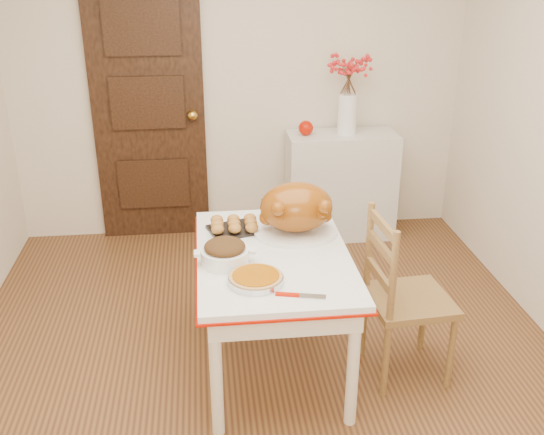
{
  "coord_description": "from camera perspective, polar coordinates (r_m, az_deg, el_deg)",
  "views": [
    {
      "loc": [
        -0.29,
        -2.82,
        2.2
      ],
      "look_at": [
        0.05,
        0.15,
        0.89
      ],
      "focal_mm": 41.35,
      "sensor_mm": 36.0,
      "label": 1
    }
  ],
  "objects": [
    {
      "name": "turkey_platter",
      "position": [
        3.44,
        2.23,
        0.7
      ],
      "size": [
        0.51,
        0.43,
        0.3
      ],
      "primitive_type": null,
      "rotation": [
        0.0,
        0.0,
        0.11
      ],
      "color": "#904B09",
      "rests_on": "kitchen_table"
    },
    {
      "name": "stuffing_dish",
      "position": [
        3.18,
        -4.3,
        -3.19
      ],
      "size": [
        0.37,
        0.33,
        0.12
      ],
      "primitive_type": null,
      "rotation": [
        0.0,
        0.0,
        0.32
      ],
      "color": "#4D2D11",
      "rests_on": "kitchen_table"
    },
    {
      "name": "drinking_glass",
      "position": [
        3.68,
        -0.45,
        0.77
      ],
      "size": [
        0.07,
        0.07,
        0.12
      ],
      "primitive_type": "cylinder",
      "rotation": [
        0.0,
        0.0,
        0.07
      ],
      "color": "white",
      "rests_on": "kitchen_table"
    },
    {
      "name": "pumpkin_pie",
      "position": [
        3.01,
        -1.49,
        -5.48
      ],
      "size": [
        0.31,
        0.31,
        0.06
      ],
      "primitive_type": "cylinder",
      "rotation": [
        0.0,
        0.0,
        -0.19
      ],
      "color": "#974B02",
      "rests_on": "kitchen_table"
    },
    {
      "name": "berry_vase",
      "position": [
        4.84,
        6.96,
        11.23
      ],
      "size": [
        0.33,
        0.33,
        0.64
      ],
      "primitive_type": null,
      "color": "white",
      "rests_on": "sideboard"
    },
    {
      "name": "door_back",
      "position": [
        4.95,
        -11.17,
        9.52
      ],
      "size": [
        0.85,
        0.06,
        2.06
      ],
      "primitive_type": "cube",
      "color": "black",
      "rests_on": "ground"
    },
    {
      "name": "wall_back",
      "position": [
        4.92,
        -3.02,
        12.48
      ],
      "size": [
        3.5,
        0.0,
        2.5
      ],
      "primitive_type": "cube",
      "color": "beige",
      "rests_on": "ground"
    },
    {
      "name": "chair_oak",
      "position": [
        3.44,
        12.43,
        -7.0
      ],
      "size": [
        0.45,
        0.45,
        0.96
      ],
      "primitive_type": null,
      "rotation": [
        0.0,
        0.0,
        1.64
      ],
      "color": "olive",
      "rests_on": "floor"
    },
    {
      "name": "pie_server",
      "position": [
        2.91,
        2.62,
        -7.09
      ],
      "size": [
        0.24,
        0.12,
        0.01
      ],
      "primitive_type": null,
      "rotation": [
        0.0,
        0.0,
        -0.23
      ],
      "color": "silver",
      "rests_on": "kitchen_table"
    },
    {
      "name": "carving_knife",
      "position": [
        3.12,
        -2.82,
        -4.8
      ],
      "size": [
        0.27,
        0.2,
        0.01
      ],
      "primitive_type": null,
      "rotation": [
        0.0,
        0.0,
        -0.56
      ],
      "color": "silver",
      "rests_on": "kitchen_table"
    },
    {
      "name": "kitchen_table",
      "position": [
        3.47,
        0.09,
        -8.45
      ],
      "size": [
        0.82,
        1.19,
        0.71
      ],
      "primitive_type": null,
      "color": "white",
      "rests_on": "floor"
    },
    {
      "name": "sideboard",
      "position": [
        5.05,
        6.25,
        2.92
      ],
      "size": [
        0.85,
        0.38,
        0.85
      ],
      "primitive_type": "cube",
      "color": "silver",
      "rests_on": "floor"
    },
    {
      "name": "rolls_tray",
      "position": [
        3.53,
        -3.47,
        -0.69
      ],
      "size": [
        0.32,
        0.29,
        0.07
      ],
      "primitive_type": null,
      "rotation": [
        0.0,
        0.0,
        0.31
      ],
      "color": "#A96734",
      "rests_on": "kitchen_table"
    },
    {
      "name": "apple",
      "position": [
        4.84,
        3.1,
        8.14
      ],
      "size": [
        0.11,
        0.11,
        0.11
      ],
      "primitive_type": "sphere",
      "color": "#B31100",
      "rests_on": "sideboard"
    },
    {
      "name": "shaker_pair",
      "position": [
        3.72,
        4.06,
        0.73
      ],
      "size": [
        0.09,
        0.04,
        0.09
      ],
      "primitive_type": null,
      "rotation": [
        0.0,
        0.0,
        0.04
      ],
      "color": "white",
      "rests_on": "kitchen_table"
    },
    {
      "name": "floor",
      "position": [
        3.59,
        -0.45,
        -14.17
      ],
      "size": [
        3.5,
        4.0,
        0.0
      ],
      "primitive_type": "cube",
      "color": "#452716",
      "rests_on": "ground"
    }
  ]
}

